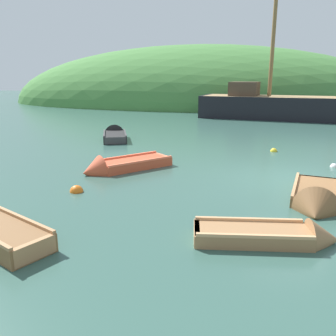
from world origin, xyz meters
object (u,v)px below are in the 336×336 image
Objects in this scene: buoy_yellow at (274,151)px; rowboat_outer_right at (274,238)px; rowboat_outer_left at (120,167)px; rowboat_center at (115,136)px; sailing_ship at (296,111)px; rowboat_portside at (316,201)px; buoy_white at (334,167)px; buoy_orange at (77,192)px.

rowboat_outer_right is at bearing -92.28° from buoy_yellow.
rowboat_center is at bearing -115.68° from rowboat_outer_left.
sailing_ship is 5.36× the size of rowboat_portside.
rowboat_outer_left reaches higher than buoy_yellow.
rowboat_outer_left is 11.79× the size of buoy_white.
buoy_orange is (-8.16, -20.55, -0.65)m from sailing_ship.
rowboat_portside is at bearing -87.02° from sailing_ship.
rowboat_center is at bearing -124.93° from sailing_ship.
buoy_white is 0.71× the size of buoy_orange.
buoy_white is 0.91× the size of buoy_yellow.
sailing_ship is 5.41× the size of rowboat_outer_left.
buoy_orange is at bearing -104.82° from sailing_ship.
sailing_ship is at bearing -163.33° from rowboat_outer_left.
rowboat_portside is 6.85m from buoy_orange.
buoy_yellow is (0.37, 9.40, -0.08)m from rowboat_outer_right.
rowboat_outer_left is (-5.27, 4.66, 0.02)m from rowboat_outer_right.
rowboat_outer_right is 9.98× the size of buoy_yellow.
rowboat_portside reaches higher than rowboat_outer_left.
rowboat_center is (-10.52, -11.78, -0.52)m from sailing_ship.
rowboat_center is 11.11m from buoy_white.
sailing_ship is at bearing -174.67° from rowboat_portside.
rowboat_outer_left is at bearing -139.96° from buoy_yellow.
rowboat_outer_right reaches higher than buoy_yellow.
buoy_yellow is (-0.83, 6.77, -0.08)m from rowboat_portside.
rowboat_center is at bearing 170.89° from buoy_yellow.
rowboat_center reaches higher than rowboat_portside.
buoy_white is (10.46, -3.73, -0.13)m from rowboat_center.
buoy_white is at bearing -132.86° from rowboat_center.
rowboat_center is 8.04× the size of buoy_orange.
rowboat_center reaches higher than buoy_orange.
buoy_yellow is at bearing -163.82° from rowboat_portside.
sailing_ship is 19.50m from rowboat_outer_left.
rowboat_portside is 1.01× the size of rowboat_outer_left.
rowboat_portside reaches higher than buoy_orange.
sailing_ship reaches higher than rowboat_outer_right.
buoy_white is 3.19m from buoy_yellow.
rowboat_portside is 4.56m from buoy_white.
sailing_ship is 57.93× the size of buoy_yellow.
rowboat_outer_left is at bearing -163.16° from buoy_white.
buoy_white is (7.75, 2.35, -0.10)m from rowboat_outer_left.
buoy_orange is at bearing 150.48° from rowboat_outer_right.
buoy_orange is at bearing 171.83° from rowboat_center.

